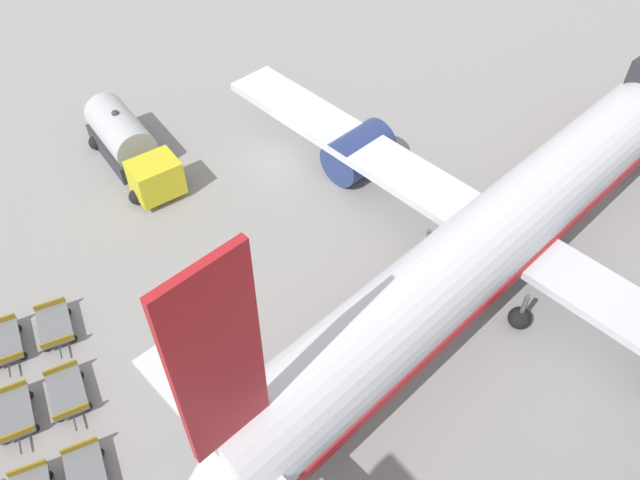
% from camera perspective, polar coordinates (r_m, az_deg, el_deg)
% --- Properties ---
extents(ground_plane, '(500.00, 500.00, 0.00)m').
position_cam_1_polar(ground_plane, '(38.52, -3.57, 7.42)').
color(ground_plane, gray).
extents(airplane, '(39.25, 41.78, 13.45)m').
position_cam_1_polar(airplane, '(31.91, 17.64, 1.96)').
color(airplane, silver).
rests_on(airplane, ground_plane).
extents(fuel_tanker_primary, '(8.60, 3.74, 3.21)m').
position_cam_1_polar(fuel_tanker_primary, '(39.07, -17.11, 8.34)').
color(fuel_tanker_primary, yellow).
rests_on(fuel_tanker_primary, ground_plane).
extents(baggage_dolly_row_mid_a_col_a, '(3.20, 1.94, 0.92)m').
position_cam_1_polar(baggage_dolly_row_mid_a_col_a, '(32.22, -26.89, -8.44)').
color(baggage_dolly_row_mid_a_col_a, slate).
rests_on(baggage_dolly_row_mid_a_col_a, ground_plane).
extents(baggage_dolly_row_mid_a_col_b, '(3.20, 1.95, 0.92)m').
position_cam_1_polar(baggage_dolly_row_mid_a_col_b, '(29.90, -26.14, -14.11)').
color(baggage_dolly_row_mid_a_col_b, slate).
rests_on(baggage_dolly_row_mid_a_col_b, ground_plane).
extents(baggage_dolly_row_mid_b_col_a, '(3.20, 1.99, 0.92)m').
position_cam_1_polar(baggage_dolly_row_mid_b_col_a, '(31.86, -23.06, -7.26)').
color(baggage_dolly_row_mid_b_col_a, slate).
rests_on(baggage_dolly_row_mid_b_col_a, ground_plane).
extents(baggage_dolly_row_mid_b_col_b, '(3.20, 1.93, 0.92)m').
position_cam_1_polar(baggage_dolly_row_mid_b_col_b, '(29.56, -22.10, -12.83)').
color(baggage_dolly_row_mid_b_col_b, slate).
rests_on(baggage_dolly_row_mid_b_col_b, ground_plane).
extents(baggage_dolly_row_mid_b_col_c, '(3.20, 1.99, 0.92)m').
position_cam_1_polar(baggage_dolly_row_mid_b_col_c, '(27.50, -20.57, -19.49)').
color(baggage_dolly_row_mid_b_col_c, slate).
rests_on(baggage_dolly_row_mid_b_col_c, ground_plane).
extents(stand_guidance_stripe, '(2.59, 25.28, 0.01)m').
position_cam_1_polar(stand_guidance_stripe, '(29.32, 5.84, -9.95)').
color(stand_guidance_stripe, white).
rests_on(stand_guidance_stripe, ground_plane).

